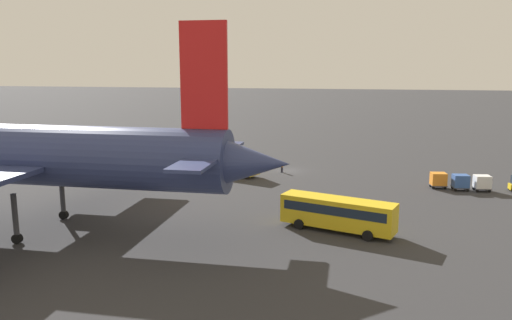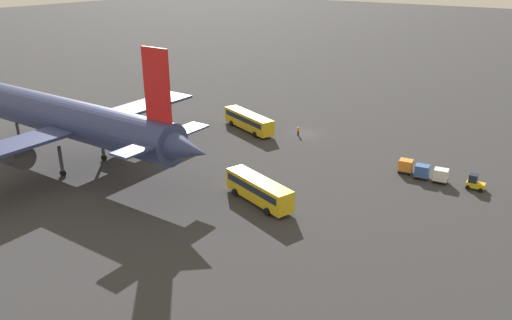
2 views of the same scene
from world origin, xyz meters
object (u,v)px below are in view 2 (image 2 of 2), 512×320
shuttle_bus_far (259,189)px  airplane (71,120)px  cargo_cart_white (441,175)px  cargo_cart_blue (422,171)px  worker_person (298,131)px  shuttle_bus_near (249,120)px  baggage_tug (475,183)px  cargo_cart_orange (406,165)px

shuttle_bus_far → airplane: bearing=28.8°
cargo_cart_white → cargo_cart_blue: 2.64m
shuttle_bus_far → worker_person: shuttle_bus_far is taller
airplane → shuttle_bus_near: size_ratio=4.02×
shuttle_bus_far → worker_person: 27.88m
baggage_tug → cargo_cart_white: bearing=6.0°
cargo_cart_blue → shuttle_bus_near: bearing=-5.9°
shuttle_bus_near → cargo_cart_blue: (-33.53, 3.49, -0.72)m
shuttle_bus_near → cargo_cart_orange: bearing=-164.6°
shuttle_bus_far → baggage_tug: size_ratio=4.69×
shuttle_bus_far → worker_person: bearing=-52.1°
shuttle_bus_near → cargo_cart_orange: shuttle_bus_near is taller
shuttle_bus_near → worker_person: (-9.07, -2.74, -1.05)m
cargo_cart_blue → cargo_cart_orange: bearing=-14.0°
cargo_cart_orange → baggage_tug: bearing=-179.7°
shuttle_bus_far → cargo_cart_white: size_ratio=5.18×
cargo_cart_white → cargo_cart_orange: 5.31m
worker_person → shuttle_bus_near: bearing=16.8°
shuttle_bus_near → baggage_tug: 40.75m
baggage_tug → worker_person: bearing=-11.7°
shuttle_bus_far → baggage_tug: shuttle_bus_far is taller
shuttle_bus_far → worker_person: (9.68, -26.13, -1.07)m
cargo_cart_white → airplane: bearing=28.7°
airplane → cargo_cart_white: (-47.29, -25.91, -6.21)m
worker_person → cargo_cart_white: 27.79m
baggage_tug → cargo_cart_blue: baggage_tug is taller
shuttle_bus_near → baggage_tug: shuttle_bus_near is taller
airplane → baggage_tug: 58.52m
baggage_tug → shuttle_bus_far: bearing=41.5°
shuttle_bus_near → cargo_cart_white: shuttle_bus_near is taller
baggage_tug → cargo_cart_blue: size_ratio=1.10×
cargo_cart_white → cargo_cart_orange: (5.28, -0.56, 0.00)m
shuttle_bus_near → shuttle_bus_far: shuttle_bus_far is taller
baggage_tug → cargo_cart_blue: (7.11, 0.70, 0.25)m
airplane → cargo_cart_orange: (-42.01, -26.48, -6.21)m
cargo_cart_white → cargo_cart_blue: size_ratio=1.00×
worker_person → cargo_cart_blue: cargo_cart_blue is taller
shuttle_bus_far → baggage_tug: (-21.89, -20.60, -1.00)m
baggage_tug → cargo_cart_orange: size_ratio=1.10×
shuttle_bus_far → cargo_cart_white: bearing=-113.6°
shuttle_bus_near → cargo_cart_white: 36.34m
baggage_tug → worker_person: 32.05m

